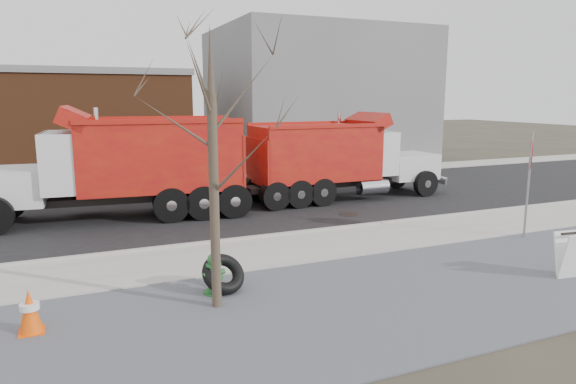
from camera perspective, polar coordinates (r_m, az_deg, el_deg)
name	(u,v)px	position (r m, az deg, el deg)	size (l,w,h in m)	color
ground	(310,251)	(13.45, 2.44, -6.53)	(120.00, 120.00, 0.00)	#383328
gravel_verge	(386,298)	(10.58, 10.80, -11.47)	(60.00, 5.00, 0.03)	gray
sidewalk	(306,247)	(13.66, 1.98, -6.13)	(60.00, 2.50, 0.06)	#9E9B93
curb	(287,234)	(14.79, -0.16, -4.71)	(60.00, 0.15, 0.11)	#9E9B93
road	(237,204)	(19.15, -5.72, -1.37)	(60.00, 9.40, 0.02)	black
far_sidewalk	(200,181)	(24.55, -9.72, 1.21)	(60.00, 2.00, 0.06)	#9E9B93
building_grey	(316,96)	(32.98, 3.14, 10.62)	(12.00, 10.00, 8.00)	gray
bare_tree	(212,134)	(9.32, -8.40, 6.43)	(3.20, 3.20, 5.20)	#382D23
fire_hydrant	(214,276)	(10.57, -8.21, -9.18)	(0.49, 0.48, 0.87)	#2B723A
truck_tire	(223,274)	(10.64, -7.19, -9.02)	(1.07, 0.99, 0.83)	black
stop_sign	(530,167)	(15.69, 25.28, 2.52)	(0.59, 0.60, 3.00)	gray
sandwich_board	(573,255)	(12.90, 29.13, -6.10)	(0.80, 0.56, 1.04)	white
traffic_cone_near	(30,311)	(9.85, -26.76, -11.77)	(0.41, 0.41, 0.79)	#FF5308
dump_truck_red_a	(338,156)	(19.95, 5.60, 3.95)	(8.15, 2.37, 3.29)	black
dump_truck_red_b	(125,163)	(17.44, -17.63, 3.11)	(8.66, 3.19, 3.62)	black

